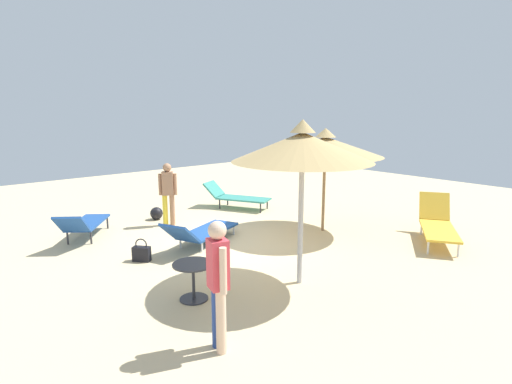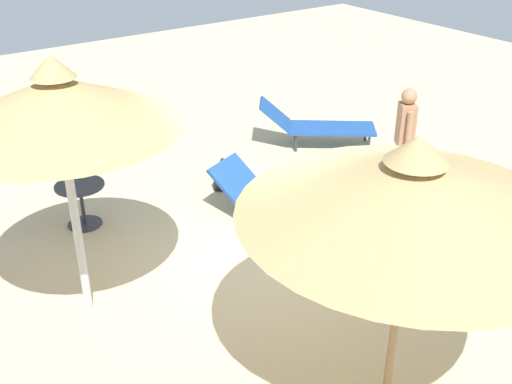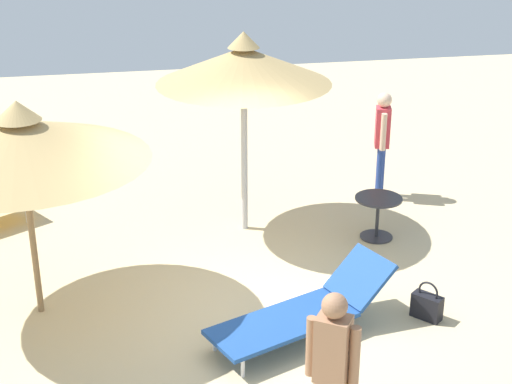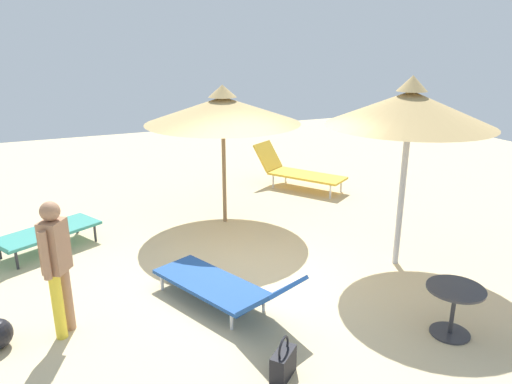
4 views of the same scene
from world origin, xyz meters
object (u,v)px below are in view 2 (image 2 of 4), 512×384
object	(u,v)px
parasol_umbrella_near_right	(413,188)
lounge_chair_front	(315,124)
beach_ball	(432,172)
parasol_umbrella_far_right	(57,103)
person_standing_far_left	(404,136)
lounge_chair_center	(285,205)
handbag	(222,177)
side_table_round	(81,197)

from	to	relation	value
parasol_umbrella_near_right	lounge_chair_front	world-z (taller)	parasol_umbrella_near_right
parasol_umbrella_near_right	beach_ball	xyz separation A→B (m)	(3.73, 2.66, -1.95)
parasol_umbrella_far_right	person_standing_far_left	xyz separation A→B (m)	(4.81, -0.11, -1.46)
lounge_chair_center	handbag	xyz separation A→B (m)	(-0.07, 1.47, -0.15)
lounge_chair_front	side_table_round	world-z (taller)	lounge_chair_front
handbag	beach_ball	bearing A→B (deg)	-32.84
lounge_chair_front	handbag	size ratio (longest dim) A/B	4.13
lounge_chair_front	beach_ball	world-z (taller)	lounge_chair_front
lounge_chair_center	lounge_chair_front	distance (m)	2.82
side_table_round	lounge_chair_center	bearing A→B (deg)	-35.98
person_standing_far_left	beach_ball	bearing A→B (deg)	-0.65
lounge_chair_center	side_table_round	distance (m)	2.74
lounge_chair_front	handbag	distance (m)	2.22
lounge_chair_front	handbag	xyz separation A→B (m)	(-2.17, -0.39, -0.23)
lounge_chair_center	lounge_chair_front	bearing A→B (deg)	41.51
side_table_round	parasol_umbrella_near_right	bearing A→B (deg)	-75.97
parasol_umbrella_near_right	lounge_chair_center	distance (m)	3.62
side_table_round	beach_ball	bearing A→B (deg)	-21.21
beach_ball	parasol_umbrella_near_right	bearing A→B (deg)	-144.55
lounge_chair_center	beach_ball	xyz separation A→B (m)	(2.65, -0.28, -0.14)
parasol_umbrella_far_right	side_table_round	size ratio (longest dim) A/B	4.33
person_standing_far_left	handbag	world-z (taller)	person_standing_far_left
lounge_chair_center	handbag	distance (m)	1.48
parasol_umbrella_near_right	beach_ball	bearing A→B (deg)	35.45
parasol_umbrella_far_right	beach_ball	size ratio (longest dim) A/B	8.19
lounge_chair_center	lounge_chair_front	world-z (taller)	lounge_chair_front
lounge_chair_center	handbag	world-z (taller)	lounge_chair_center
parasol_umbrella_near_right	lounge_chair_center	xyz separation A→B (m)	(1.08, 2.94, -1.81)
beach_ball	handbag	bearing A→B (deg)	147.16
parasol_umbrella_far_right	lounge_chair_center	size ratio (longest dim) A/B	1.25
lounge_chair_center	side_table_round	bearing A→B (deg)	144.02
lounge_chair_front	beach_ball	size ratio (longest dim) A/B	5.61
side_table_round	person_standing_far_left	bearing A→B (deg)	-24.40
side_table_round	beach_ball	distance (m)	5.23
person_standing_far_left	side_table_round	size ratio (longest dim) A/B	2.50
lounge_chair_front	person_standing_far_left	bearing A→B (deg)	-94.69
person_standing_far_left	parasol_umbrella_near_right	bearing A→B (deg)	-138.48
person_standing_far_left	beach_ball	world-z (taller)	person_standing_far_left
parasol_umbrella_far_right	side_table_round	distance (m)	2.74
parasol_umbrella_near_right	person_standing_far_left	size ratio (longest dim) A/B	1.70
parasol_umbrella_near_right	parasol_umbrella_far_right	bearing A→B (deg)	122.96
lounge_chair_front	lounge_chair_center	bearing A→B (deg)	-138.49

